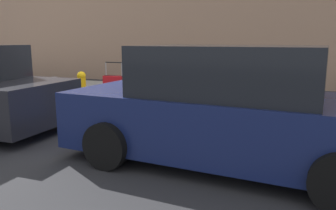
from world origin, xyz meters
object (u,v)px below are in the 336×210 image
suitcase_silver_3 (178,96)px  suitcase_red_6 (114,92)px  suitcase_black_4 (156,98)px  suitcase_navy_1 (226,104)px  bollard_post (55,91)px  suitcase_teal_5 (134,98)px  suitcase_maroon_0 (254,102)px  fire_hydrant (82,88)px  suitcase_olive_2 (201,104)px  parked_car_navy_0 (228,110)px

suitcase_silver_3 → suitcase_red_6: bearing=-1.9°
suitcase_silver_3 → suitcase_black_4: bearing=3.2°
suitcase_navy_1 → bollard_post: bearing=1.2°
suitcase_red_6 → bollard_post: 1.58m
bollard_post → suitcase_black_4: bearing=-177.6°
suitcase_silver_3 → suitcase_teal_5: size_ratio=0.95×
suitcase_maroon_0 → fire_hydrant: size_ratio=1.20×
suitcase_teal_5 → suitcase_silver_3: bearing=-176.9°
suitcase_maroon_0 → suitcase_olive_2: suitcase_maroon_0 is taller
suitcase_navy_1 → suitcase_black_4: size_ratio=0.68×
bollard_post → parked_car_navy_0: bearing=156.7°
suitcase_black_4 → bollard_post: bearing=2.4°
suitcase_olive_2 → suitcase_teal_5: size_ratio=0.90×
suitcase_red_6 → suitcase_teal_5: bearing=169.4°
suitcase_silver_3 → parked_car_navy_0: size_ratio=0.18×
suitcase_silver_3 → suitcase_black_4: (0.50, 0.03, -0.05)m
suitcase_silver_3 → suitcase_navy_1: bearing=177.1°
suitcase_red_6 → fire_hydrant: suitcase_red_6 is taller
suitcase_maroon_0 → suitcase_black_4: bearing=-0.3°
suitcase_maroon_0 → suitcase_teal_5: suitcase_maroon_0 is taller
suitcase_maroon_0 → parked_car_navy_0: (0.04, 2.13, 0.25)m
suitcase_silver_3 → suitcase_teal_5: bearing=3.1°
parked_car_navy_0 → suitcase_navy_1: bearing=-76.8°
suitcase_olive_2 → suitcase_maroon_0: bearing=179.6°
suitcase_maroon_0 → suitcase_black_4: 2.08m
fire_hydrant → bollard_post: bearing=12.2°
suitcase_black_4 → suitcase_olive_2: bearing=179.8°
fire_hydrant → bollard_post: 0.72m
suitcase_maroon_0 → suitcase_red_6: 3.18m
suitcase_navy_1 → suitcase_silver_3: (1.04, -0.05, 0.09)m
suitcase_navy_1 → parked_car_navy_0: 2.19m
suitcase_navy_1 → fire_hydrant: size_ratio=0.79×
suitcase_silver_3 → suitcase_red_6: (1.60, -0.05, -0.01)m
suitcase_teal_5 → fire_hydrant: suitcase_teal_5 is taller
suitcase_maroon_0 → suitcase_black_4: size_ratio=1.03×
bollard_post → suitcase_red_6: bearing=-173.0°
suitcase_navy_1 → suitcase_teal_5: bearing=0.1°
suitcase_red_6 → fire_hydrant: 0.88m
suitcase_navy_1 → suitcase_maroon_0: bearing=-178.6°
suitcase_black_4 → parked_car_navy_0: 2.97m
suitcase_navy_1 → suitcase_olive_2: 0.52m
suitcase_teal_5 → fire_hydrant: size_ratio=1.05×
suitcase_maroon_0 → suitcase_olive_2: size_ratio=1.27×
suitcase_black_4 → bollard_post: 2.67m
suitcase_teal_5 → fire_hydrant: bearing=-2.6°
suitcase_olive_2 → suitcase_silver_3: size_ratio=0.95×
suitcase_silver_3 → bollard_post: suitcase_silver_3 is taller
suitcase_silver_3 → suitcase_maroon_0: bearing=178.6°
bollard_post → suitcase_olive_2: bearing=-178.3°
suitcase_red_6 → parked_car_navy_0: bearing=144.7°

